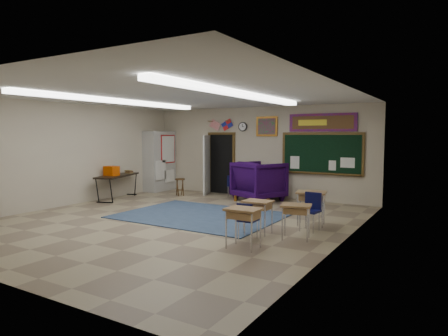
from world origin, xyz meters
The scene contains 24 objects.
floor centered at (0.00, 0.00, 0.00)m, with size 9.00×9.00×0.00m, color gray.
back_wall centered at (0.00, 4.50, 1.50)m, with size 8.00×0.04×3.00m, color #AA9E8A.
left_wall centered at (-4.00, 0.00, 1.50)m, with size 0.04×9.00×3.00m, color #AA9E8A.
right_wall centered at (4.00, 0.00, 1.50)m, with size 0.04×9.00×3.00m, color #AA9E8A.
ceiling centered at (0.00, 0.00, 3.00)m, with size 8.00×9.00×0.04m, color silver.
area_rug centered at (0.20, 0.80, 0.01)m, with size 4.00×3.00×0.02m, color #364866.
fluorescent_strips centered at (0.00, 0.00, 2.94)m, with size 3.86×6.00×0.10m, color white, non-canonical shape.
doorway centered at (-1.50, 4.35, 1.06)m, with size 1.10×0.89×2.16m.
chalkboard centered at (2.20, 4.46, 1.46)m, with size 2.55×0.14×1.30m.
bulletin_board centered at (2.20, 4.47, 2.45)m, with size 2.10×0.05×0.55m.
framed_art_print centered at (0.35, 4.47, 2.35)m, with size 0.75×0.05×0.65m.
wall_clock centered at (-0.55, 4.47, 2.35)m, with size 0.32×0.05×0.32m.
wall_flags centered at (-1.40, 4.44, 2.48)m, with size 1.16×0.06×0.70m, color red, non-canonical shape.
storage_cabinet centered at (-3.71, 3.85, 1.10)m, with size 0.59×1.25×2.20m.
wingback_armchair centered at (0.43, 3.76, 0.62)m, with size 1.33×1.37×1.24m, color #1B0533.
student_chair_reading centered at (-0.66, 3.95, 0.37)m, with size 0.37×0.37×0.73m, color #080A32, non-canonical shape.
student_chair_desk_a centered at (2.32, -0.63, 0.37)m, with size 0.37×0.37×0.74m, color #080A32, non-canonical shape.
student_chair_desk_b centered at (3.15, 0.66, 0.41)m, with size 0.41×0.41×0.83m, color #080A32, non-canonical shape.
student_desk_front_left centered at (2.29, -0.12, 0.39)m, with size 0.59×0.44×0.70m.
student_desk_front_right centered at (3.00, 1.20, 0.44)m, with size 0.74×0.62×0.79m.
student_desk_back_left centered at (2.54, -1.23, 0.42)m, with size 0.63×0.48×0.74m.
student_desk_back_right centered at (3.14, -0.13, 0.39)m, with size 0.67×0.56×0.70m.
folding_table centered at (-3.65, 1.66, 0.43)m, with size 1.20×2.00×1.08m.
wooden_stool centered at (-2.32, 3.25, 0.30)m, with size 0.33×0.33×0.59m.
Camera 1 is at (5.93, -7.56, 2.08)m, focal length 32.00 mm.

